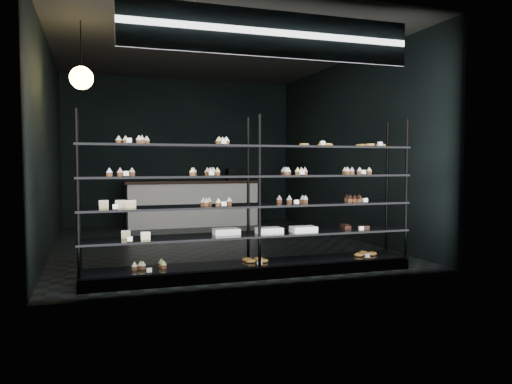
% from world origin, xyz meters
% --- Properties ---
extents(room, '(5.01, 6.01, 3.20)m').
position_xyz_m(room, '(0.00, 0.00, 1.60)').
color(room, black).
rests_on(room, ground).
extents(display_shelf, '(4.00, 0.50, 1.91)m').
position_xyz_m(display_shelf, '(-0.09, -2.45, 0.63)').
color(display_shelf, black).
rests_on(display_shelf, room).
extents(signage, '(3.30, 0.05, 0.50)m').
position_xyz_m(signage, '(0.00, -2.93, 2.75)').
color(signage, '#0D1B43').
rests_on(signage, room).
extents(pendant_lamp, '(0.30, 0.30, 0.88)m').
position_xyz_m(pendant_lamp, '(-2.00, -1.21, 2.45)').
color(pendant_lamp, black).
rests_on(pendant_lamp, room).
extents(service_counter, '(2.86, 0.65, 1.23)m').
position_xyz_m(service_counter, '(0.16, 2.50, 0.50)').
color(service_counter, silver).
rests_on(service_counter, room).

